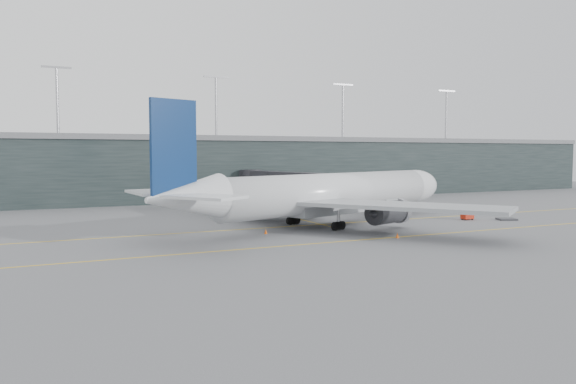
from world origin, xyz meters
name	(u,v)px	position (x,y,z in m)	size (l,w,h in m)	color
ground	(282,223)	(0.00, 0.00, 0.00)	(320.00, 320.00, 0.00)	#5B5B60
taxiline_a	(293,226)	(0.00, -4.00, 0.01)	(160.00, 0.25, 0.02)	yellow
taxiline_b	(347,241)	(0.00, -20.00, 0.01)	(160.00, 0.25, 0.02)	yellow
taxiline_lead_main	(262,210)	(5.00, 20.00, 0.01)	(0.25, 60.00, 0.02)	yellow
terminal	(185,167)	(0.00, 58.00, 7.62)	(240.00, 36.00, 29.00)	black
main_aircraft	(330,193)	(5.85, -5.16, 4.93)	(60.76, 56.04, 17.57)	silver
jet_bridge	(300,180)	(16.37, 25.90, 5.53)	(18.06, 47.23, 7.39)	#26262B
gse_cart	(467,215)	(30.06, -9.21, 0.74)	(1.98, 1.29, 1.32)	#A61E0B
baggage_dolly	(507,219)	(35.73, -12.32, 0.17)	(2.89, 2.31, 0.29)	#313236
uld_a	(228,213)	(-5.94, 9.03, 1.03)	(2.26, 1.86, 1.95)	#323337
uld_b	(240,210)	(-2.46, 12.35, 1.06)	(2.54, 2.19, 2.02)	#323337
uld_c	(258,211)	(0.00, 9.94, 1.02)	(2.17, 1.76, 1.94)	#323337
cone_nose	(469,214)	(33.88, -5.52, 0.39)	(0.50, 0.50, 0.79)	#EA470D
cone_wing_stbd	(397,235)	(7.31, -20.62, 0.35)	(0.44, 0.44, 0.70)	#EF590D
cone_wing_port	(304,212)	(9.73, 11.35, 0.34)	(0.42, 0.42, 0.67)	#CE470B
cone_tail	(266,231)	(-6.92, -9.74, 0.34)	(0.43, 0.43, 0.68)	#F95B0D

